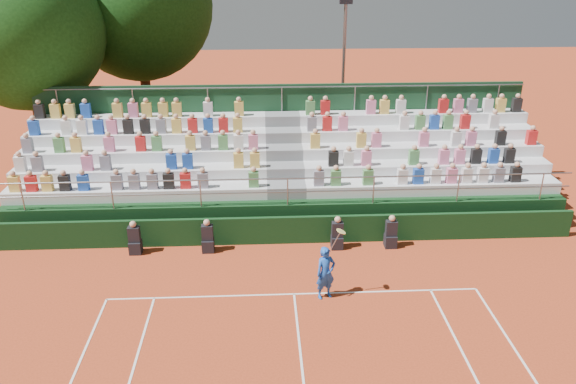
{
  "coord_description": "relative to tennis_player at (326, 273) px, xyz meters",
  "views": [
    {
      "loc": [
        -0.9,
        -14.05,
        9.37
      ],
      "look_at": [
        0.0,
        3.5,
        1.8
      ],
      "focal_mm": 35.0,
      "sensor_mm": 36.0,
      "label": 1
    }
  ],
  "objects": [
    {
      "name": "tree_east",
      "position": [
        -7.64,
        15.04,
        6.11
      ],
      "size": [
        7.27,
        7.27,
        10.58
      ],
      "color": "#3A2415",
      "rests_on": "ground"
    },
    {
      "name": "tree_west",
      "position": [
        -11.63,
        10.93,
        5.43
      ],
      "size": [
        6.62,
        6.62,
        9.58
      ],
      "color": "#3A2415",
      "rests_on": "ground"
    },
    {
      "name": "tennis_player",
      "position": [
        0.0,
        0.0,
        0.0
      ],
      "size": [
        0.88,
        0.57,
        2.22
      ],
      "color": "blue",
      "rests_on": "ground"
    },
    {
      "name": "courtside_wall",
      "position": [
        -0.9,
        3.38,
        -0.32
      ],
      "size": [
        20.0,
        0.15,
        1.0
      ],
      "primitive_type": "cube",
      "color": "black",
      "rests_on": "ground"
    },
    {
      "name": "line_officials",
      "position": [
        -1.6,
        2.93,
        -0.34
      ],
      "size": [
        9.05,
        0.4,
        1.19
      ],
      "color": "black",
      "rests_on": "ground"
    },
    {
      "name": "floodlight_mast",
      "position": [
        2.28,
        13.25,
        3.57
      ],
      "size": [
        0.6,
        0.25,
        7.46
      ],
      "color": "gray",
      "rests_on": "ground"
    },
    {
      "name": "ground",
      "position": [
        -0.9,
        0.18,
        -0.82
      ],
      "size": [
        90.0,
        90.0,
        0.0
      ],
      "primitive_type": "plane",
      "color": "#B3401D",
      "rests_on": "ground"
    },
    {
      "name": "grandstand",
      "position": [
        -0.92,
        6.61,
        0.27
      ],
      "size": [
        20.0,
        5.2,
        4.4
      ],
      "color": "black",
      "rests_on": "ground"
    }
  ]
}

